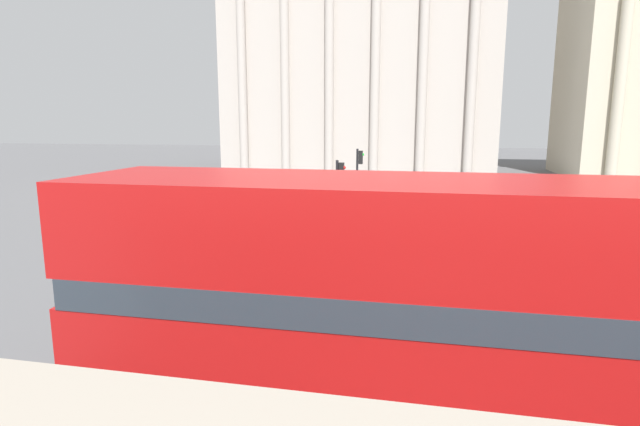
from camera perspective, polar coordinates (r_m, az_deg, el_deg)
name	(u,v)px	position (r m, az deg, el deg)	size (l,w,h in m)	color
double_decker_bus	(441,307)	(7.49, 13.62, -10.40)	(10.80, 2.76, 4.15)	black
plaza_building_left	(362,69)	(58.03, 4.77, 16.11)	(28.83, 15.50, 21.66)	#BCB2A8
traffic_light_mid	(339,188)	(20.74, 2.18, 2.84)	(0.42, 0.24, 3.41)	black
traffic_light_far	(359,172)	(26.63, 4.43, 4.69)	(0.42, 0.24, 3.57)	black
car_silver	(392,199)	(28.26, 8.21, 1.59)	(4.20, 1.93, 1.35)	black
car_navy	(533,194)	(32.79, 23.16, 2.06)	(4.20, 1.93, 1.35)	black
pedestrian_grey	(571,263)	(15.90, 26.71, -5.16)	(0.32, 0.32, 1.73)	#282B33
pedestrian_red	(220,227)	(19.22, -11.32, -1.54)	(0.32, 0.32, 1.82)	#282B33
pedestrian_white	(435,184)	(33.60, 12.97, 3.23)	(0.32, 0.32, 1.65)	#282B33
pedestrian_black	(368,232)	(18.39, 5.55, -2.17)	(0.32, 0.32, 1.70)	#282B33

